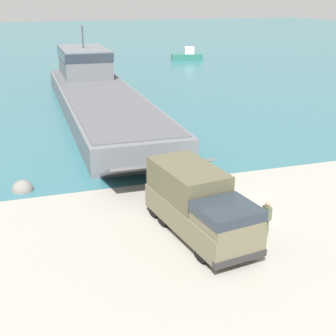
{
  "coord_description": "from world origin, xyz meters",
  "views": [
    {
      "loc": [
        -10.14,
        -20.73,
        11.01
      ],
      "look_at": [
        -2.59,
        2.71,
        1.76
      ],
      "focal_mm": 50.0,
      "sensor_mm": 36.0,
      "label": 1
    }
  ],
  "objects_px": {
    "military_truck": "(199,204)",
    "landing_craft": "(97,90)",
    "moored_boat_a": "(187,56)",
    "soldier_on_ramp": "(267,216)"
  },
  "relations": [
    {
      "from": "soldier_on_ramp",
      "to": "moored_boat_a",
      "type": "relative_size",
      "value": 0.31
    },
    {
      "from": "military_truck",
      "to": "landing_craft",
      "type": "bearing_deg",
      "value": 171.51
    },
    {
      "from": "military_truck",
      "to": "moored_boat_a",
      "type": "bearing_deg",
      "value": 151.78
    },
    {
      "from": "soldier_on_ramp",
      "to": "moored_boat_a",
      "type": "height_order",
      "value": "moored_boat_a"
    },
    {
      "from": "landing_craft",
      "to": "soldier_on_ramp",
      "type": "relative_size",
      "value": 20.91
    },
    {
      "from": "landing_craft",
      "to": "military_truck",
      "type": "distance_m",
      "value": 28.13
    },
    {
      "from": "landing_craft",
      "to": "moored_boat_a",
      "type": "xyz_separation_m",
      "value": [
        21.14,
        31.1,
        -1.05
      ]
    },
    {
      "from": "landing_craft",
      "to": "moored_boat_a",
      "type": "bearing_deg",
      "value": 56.22
    },
    {
      "from": "moored_boat_a",
      "to": "soldier_on_ramp",
      "type": "bearing_deg",
      "value": 176.51
    },
    {
      "from": "landing_craft",
      "to": "moored_boat_a",
      "type": "height_order",
      "value": "landing_craft"
    }
  ]
}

